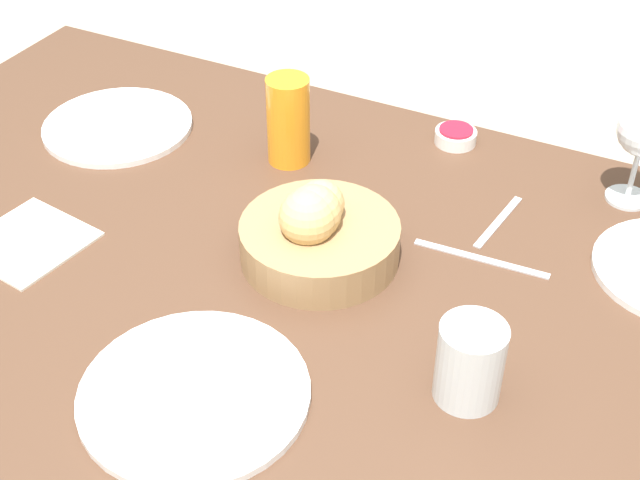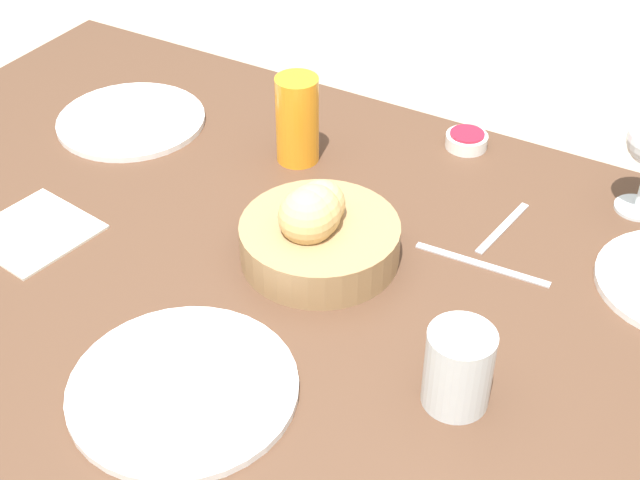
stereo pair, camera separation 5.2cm
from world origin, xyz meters
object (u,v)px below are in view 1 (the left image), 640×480
object	(u,v)px
jam_bowl_berry	(456,136)
spoon_coffee	(498,222)
juice_glass	(288,120)
water_tumbler	(470,362)
plate_near_right	(118,126)
plate_far_center	(194,394)
napkin	(28,242)
fork_silver	(481,259)
bread_basket	(318,233)

from	to	relation	value
jam_bowl_berry	spoon_coffee	size ratio (longest dim) A/B	0.48
juice_glass	water_tumbler	size ratio (longest dim) A/B	1.39
plate_near_right	plate_far_center	xyz separation A→B (m)	(-0.43, 0.43, 0.00)
napkin	water_tumbler	bearing A→B (deg)	-179.03
plate_far_center	water_tumbler	xyz separation A→B (m)	(-0.27, -0.14, 0.05)
plate_far_center	napkin	xyz separation A→B (m)	(0.36, -0.13, -0.00)
napkin	spoon_coffee	bearing A→B (deg)	-149.10
plate_near_right	water_tumbler	bearing A→B (deg)	157.54
plate_far_center	napkin	bearing A→B (deg)	-20.24
fork_silver	plate_near_right	bearing A→B (deg)	-4.88
water_tumbler	spoon_coffee	xyz separation A→B (m)	(0.07, -0.33, -0.05)
water_tumbler	fork_silver	world-z (taller)	water_tumbler
bread_basket	plate_near_right	world-z (taller)	bread_basket
juice_glass	fork_silver	distance (m)	0.37
bread_basket	napkin	distance (m)	0.40
plate_near_right	juice_glass	distance (m)	0.31
jam_bowl_berry	napkin	world-z (taller)	jam_bowl_berry
fork_silver	napkin	xyz separation A→B (m)	(0.57, 0.25, 0.00)
spoon_coffee	napkin	world-z (taller)	napkin
juice_glass	water_tumbler	bearing A→B (deg)	140.50
bread_basket	plate_far_center	xyz separation A→B (m)	(0.01, 0.28, -0.04)
plate_near_right	fork_silver	distance (m)	0.65
jam_bowl_berry	fork_silver	world-z (taller)	jam_bowl_berry
plate_far_center	water_tumbler	bearing A→B (deg)	-152.24
bread_basket	napkin	bearing A→B (deg)	22.25
bread_basket	fork_silver	distance (m)	0.22
plate_near_right	water_tumbler	xyz separation A→B (m)	(-0.71, 0.29, 0.05)
spoon_coffee	napkin	distance (m)	0.66
bread_basket	juice_glass	distance (m)	0.25
plate_near_right	fork_silver	size ratio (longest dim) A/B	1.30
jam_bowl_berry	fork_silver	bearing A→B (deg)	116.73
juice_glass	spoon_coffee	distance (m)	0.35
bread_basket	spoon_coffee	size ratio (longest dim) A/B	1.53
plate_near_right	spoon_coffee	distance (m)	0.64
spoon_coffee	bread_basket	bearing A→B (deg)	43.89
juice_glass	jam_bowl_berry	size ratio (longest dim) A/B	2.09
jam_bowl_berry	plate_near_right	bearing A→B (deg)	22.37
plate_near_right	plate_far_center	distance (m)	0.61
bread_basket	plate_near_right	bearing A→B (deg)	-18.65
juice_glass	napkin	distance (m)	0.42
spoon_coffee	fork_silver	bearing A→B (deg)	92.99
fork_silver	jam_bowl_berry	bearing A→B (deg)	-63.27
napkin	fork_silver	bearing A→B (deg)	-156.51
bread_basket	napkin	world-z (taller)	bread_basket
fork_silver	juice_glass	bearing A→B (deg)	-16.20
jam_bowl_berry	fork_silver	distance (m)	0.30
juice_glass	bread_basket	bearing A→B (deg)	127.33
water_tumbler	fork_silver	distance (m)	0.25
water_tumbler	bread_basket	bearing A→B (deg)	-28.51
plate_far_center	fork_silver	size ratio (longest dim) A/B	1.41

